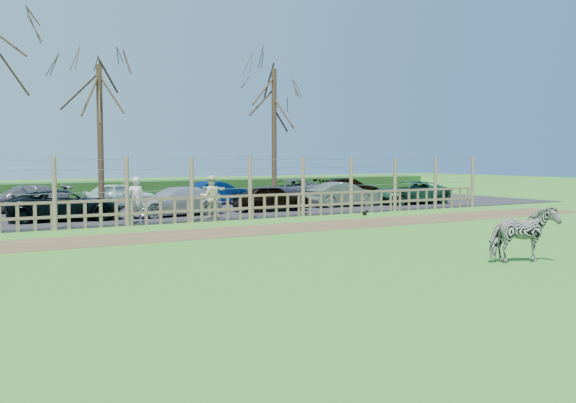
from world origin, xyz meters
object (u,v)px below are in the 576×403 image
car_5 (343,194)px  car_12 (288,190)px  car_3 (174,201)px  car_4 (271,198)px  car_13 (349,188)px  tree_right (274,103)px  visitor_a (136,200)px  car_10 (119,195)px  tree_mid (100,102)px  car_11 (217,193)px  car_9 (22,199)px  visitor_b (211,197)px  zebra (523,234)px  car_2 (65,205)px  car_6 (410,192)px  crow (365,213)px

car_5 → car_12: size_ratio=0.84×
car_3 → car_4: 4.63m
car_3 → car_13: bearing=105.6°
tree_right → car_12: 5.49m
visitor_a → car_10: 7.91m
car_5 → car_10: bearing=65.2°
tree_mid → car_4: (6.94, -2.89, -4.23)m
tree_mid → car_11: 8.01m
car_3 → car_9: size_ratio=1.00×
car_11 → car_12: size_ratio=0.84×
tree_mid → tree_right: tree_right is taller
car_3 → visitor_b: bearing=16.5°
tree_mid → zebra: bearing=-74.1°
car_12 → zebra: bearing=-14.8°
car_2 → car_10: size_ratio=1.23×
car_2 → car_6: bearing=-82.7°
visitor_b → car_3: size_ratio=0.42×
car_12 → car_13: bearing=90.5°
visitor_a → visitor_b: size_ratio=1.00×
zebra → car_11: 20.37m
visitor_a → crow: 9.66m
crow → car_2: bearing=161.4°
car_12 → car_3: bearing=-57.1°
tree_mid → visitor_a: bearing=-89.9°
visitor_a → crow: (9.49, -1.62, -0.79)m
tree_mid → visitor_a: tree_mid is taller
car_5 → car_4: bearing=100.8°
car_9 → tree_mid: bearing=51.7°
car_3 → car_6: 13.11m
tree_right → visitor_a: (-8.99, -5.38, -4.34)m
zebra → crow: (4.31, 11.72, -0.56)m
tree_mid → visitor_a: size_ratio=3.96×
car_2 → car_10: same height
car_11 → zebra: bearing=169.4°
car_4 → crow: bearing=-138.3°
tree_mid → car_6: bearing=-9.7°
car_4 → car_11: same height
zebra → car_6: bearing=-18.4°
zebra → car_6: zebra is taller
tree_mid → tree_right: 9.02m
visitor_a → car_10: size_ratio=0.49×
zebra → car_2: 17.23m
car_2 → car_11: 9.76m
zebra → crow: zebra is taller
visitor_a → car_11: visitor_a is taller
car_13 → car_9: bearing=94.3°
tree_right → car_6: tree_right is taller
tree_right → car_12: size_ratio=1.70×
visitor_b → car_10: bearing=-65.1°
tree_mid → zebra: 19.40m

